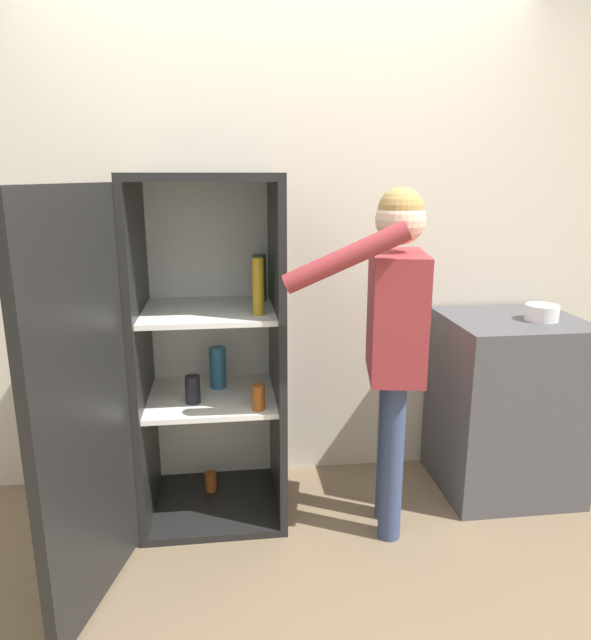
% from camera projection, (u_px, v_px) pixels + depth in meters
% --- Properties ---
extents(ground_plane, '(12.00, 12.00, 0.00)m').
position_uv_depth(ground_plane, '(306.00, 583.00, 2.34)').
color(ground_plane, '#7A664C').
extents(wall_back, '(7.00, 0.06, 2.55)m').
position_uv_depth(wall_back, '(281.00, 245.00, 2.97)').
color(wall_back, beige).
rests_on(wall_back, ground_plane).
extents(refrigerator, '(0.89, 1.26, 1.64)m').
position_uv_depth(refrigerator, '(187.00, 359.00, 2.59)').
color(refrigerator, black).
rests_on(refrigerator, ground_plane).
extents(person, '(0.67, 0.53, 1.58)m').
position_uv_depth(person, '(394.00, 322.00, 2.48)').
color(person, '#384770').
rests_on(person, ground_plane).
extents(counter, '(0.67, 0.60, 0.93)m').
position_uv_depth(counter, '(506.00, 405.00, 2.97)').
color(counter, '#4C4C51').
rests_on(counter, ground_plane).
extents(bowl, '(0.16, 0.16, 0.08)m').
position_uv_depth(bowl, '(542.00, 313.00, 2.81)').
color(bowl, white).
rests_on(bowl, counter).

